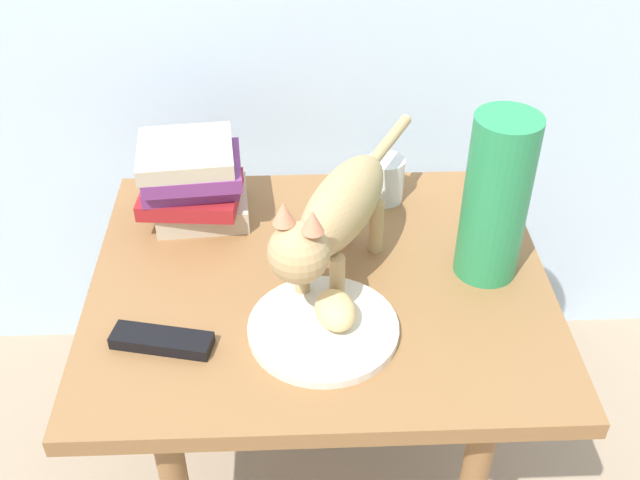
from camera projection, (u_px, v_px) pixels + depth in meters
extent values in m
plane|color=gray|center=(320.00, 469.00, 1.56)|extent=(6.00, 6.00, 0.00)
cube|color=olive|center=(320.00, 285.00, 1.26)|extent=(0.75, 0.63, 0.03)
cylinder|color=olive|center=(204.00, 307.00, 1.59)|extent=(0.04, 0.04, 0.49)
cylinder|color=olive|center=(427.00, 301.00, 1.61)|extent=(0.04, 0.04, 0.49)
cylinder|color=silver|center=(326.00, 329.00, 1.15)|extent=(0.23, 0.23, 0.01)
ellipsoid|color=#E0BC7A|center=(335.00, 310.00, 1.13)|extent=(0.08, 0.09, 0.05)
cylinder|color=tan|center=(337.00, 283.00, 1.16)|extent=(0.02, 0.02, 0.10)
cylinder|color=tan|center=(302.00, 272.00, 1.18)|extent=(0.02, 0.02, 0.10)
cylinder|color=tan|center=(376.00, 226.00, 1.28)|extent=(0.02, 0.02, 0.10)
cylinder|color=tan|center=(344.00, 217.00, 1.30)|extent=(0.02, 0.02, 0.10)
ellipsoid|color=tan|center=(343.00, 205.00, 1.18)|extent=(0.20, 0.27, 0.11)
sphere|color=tan|center=(299.00, 253.00, 1.06)|extent=(0.09, 0.09, 0.09)
cone|color=#DD8460|center=(313.00, 221.00, 1.02)|extent=(0.03, 0.03, 0.03)
cone|color=#DD8460|center=(283.00, 213.00, 1.03)|extent=(0.03, 0.03, 0.03)
cylinder|color=tan|center=(390.00, 140.00, 1.32)|extent=(0.09, 0.15, 0.02)
cube|color=#BCB299|center=(203.00, 205.00, 1.38)|extent=(0.17, 0.15, 0.04)
cube|color=maroon|center=(191.00, 194.00, 1.34)|extent=(0.18, 0.15, 0.03)
cube|color=#72337A|center=(190.00, 176.00, 1.33)|extent=(0.18, 0.16, 0.03)
cube|color=#72337A|center=(192.00, 168.00, 1.31)|extent=(0.18, 0.16, 0.03)
cube|color=#BCB299|center=(185.00, 153.00, 1.29)|extent=(0.17, 0.17, 0.03)
cylinder|color=#288C51|center=(496.00, 199.00, 1.18)|extent=(0.10, 0.10, 0.28)
cylinder|color=silver|center=(385.00, 179.00, 1.40)|extent=(0.07, 0.07, 0.08)
cylinder|color=silver|center=(384.00, 188.00, 1.42)|extent=(0.06, 0.06, 0.04)
cube|color=black|center=(162.00, 340.00, 1.12)|extent=(0.16, 0.08, 0.02)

